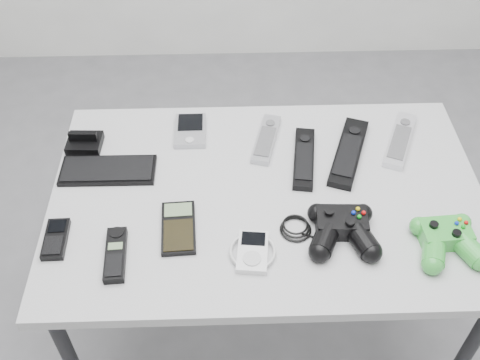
{
  "coord_description": "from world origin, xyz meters",
  "views": [
    {
      "loc": [
        -0.03,
        -0.86,
        1.7
      ],
      "look_at": [
        -0.01,
        0.09,
        0.72
      ],
      "focal_mm": 42.0,
      "sensor_mm": 36.0,
      "label": 1
    }
  ],
  "objects_px": {
    "remote_black_b": "(349,152)",
    "controller_green": "(448,238)",
    "controller_black": "(342,227)",
    "pda": "(190,130)",
    "remote_silver_a": "(266,139)",
    "mobile_phone": "(56,239)",
    "pda_keyboard": "(108,170)",
    "remote_black_a": "(304,158)",
    "remote_silver_b": "(400,140)",
    "mp3_player": "(253,251)",
    "desk": "(267,210)",
    "cordless_handset": "(116,254)",
    "calculator": "(178,227)"
  },
  "relations": [
    {
      "from": "remote_black_b",
      "to": "controller_green",
      "type": "height_order",
      "value": "controller_green"
    },
    {
      "from": "cordless_handset",
      "to": "mp3_player",
      "type": "bearing_deg",
      "value": -3.36
    },
    {
      "from": "remote_black_b",
      "to": "controller_black",
      "type": "relative_size",
      "value": 0.94
    },
    {
      "from": "remote_black_b",
      "to": "controller_black",
      "type": "height_order",
      "value": "controller_black"
    },
    {
      "from": "remote_black_b",
      "to": "mobile_phone",
      "type": "bearing_deg",
      "value": -139.69
    },
    {
      "from": "pda",
      "to": "remote_black_a",
      "type": "distance_m",
      "value": 0.32
    },
    {
      "from": "controller_black",
      "to": "cordless_handset",
      "type": "bearing_deg",
      "value": -172.26
    },
    {
      "from": "pda",
      "to": "controller_black",
      "type": "xyz_separation_m",
      "value": [
        0.35,
        -0.36,
        0.02
      ]
    },
    {
      "from": "remote_silver_a",
      "to": "remote_black_b",
      "type": "bearing_deg",
      "value": -1.37
    },
    {
      "from": "remote_black_b",
      "to": "mobile_phone",
      "type": "distance_m",
      "value": 0.75
    },
    {
      "from": "pda",
      "to": "mp3_player",
      "type": "relative_size",
      "value": 1.17
    },
    {
      "from": "mobile_phone",
      "to": "controller_black",
      "type": "relative_size",
      "value": 0.4
    },
    {
      "from": "pda",
      "to": "cordless_handset",
      "type": "height_order",
      "value": "cordless_handset"
    },
    {
      "from": "pda_keyboard",
      "to": "controller_black",
      "type": "distance_m",
      "value": 0.6
    },
    {
      "from": "desk",
      "to": "pda_keyboard",
      "type": "distance_m",
      "value": 0.41
    },
    {
      "from": "mp3_player",
      "to": "remote_black_b",
      "type": "bearing_deg",
      "value": 55.66
    },
    {
      "from": "remote_black_b",
      "to": "cordless_handset",
      "type": "distance_m",
      "value": 0.64
    },
    {
      "from": "controller_green",
      "to": "controller_black",
      "type": "bearing_deg",
      "value": 166.93
    },
    {
      "from": "remote_black_a",
      "to": "controller_black",
      "type": "xyz_separation_m",
      "value": [
        0.06,
        -0.24,
        0.02
      ]
    },
    {
      "from": "desk",
      "to": "controller_green",
      "type": "relative_size",
      "value": 6.46
    },
    {
      "from": "mobile_phone",
      "to": "mp3_player",
      "type": "bearing_deg",
      "value": -8.11
    },
    {
      "from": "desk",
      "to": "cordless_handset",
      "type": "relative_size",
      "value": 7.49
    },
    {
      "from": "pda_keyboard",
      "to": "mp3_player",
      "type": "distance_m",
      "value": 0.44
    },
    {
      "from": "pda_keyboard",
      "to": "remote_silver_a",
      "type": "bearing_deg",
      "value": 14.6
    },
    {
      "from": "mp3_player",
      "to": "calculator",
      "type": "bearing_deg",
      "value": 161.84
    },
    {
      "from": "pda",
      "to": "remote_silver_b",
      "type": "bearing_deg",
      "value": -5.98
    },
    {
      "from": "mobile_phone",
      "to": "calculator",
      "type": "xyz_separation_m",
      "value": [
        0.27,
        0.03,
        -0.0
      ]
    },
    {
      "from": "remote_silver_a",
      "to": "controller_green",
      "type": "bearing_deg",
      "value": -29.1
    },
    {
      "from": "desk",
      "to": "controller_black",
      "type": "xyz_separation_m",
      "value": [
        0.16,
        -0.13,
        0.09
      ]
    },
    {
      "from": "remote_silver_b",
      "to": "mp3_player",
      "type": "bearing_deg",
      "value": -115.77
    },
    {
      "from": "pda_keyboard",
      "to": "pda",
      "type": "xyz_separation_m",
      "value": [
        0.2,
        0.14,
        0.0
      ]
    },
    {
      "from": "remote_silver_b",
      "to": "controller_black",
      "type": "xyz_separation_m",
      "value": [
        -0.2,
        -0.31,
        0.02
      ]
    },
    {
      "from": "remote_black_a",
      "to": "controller_green",
      "type": "height_order",
      "value": "controller_green"
    },
    {
      "from": "remote_silver_b",
      "to": "controller_black",
      "type": "relative_size",
      "value": 0.8
    },
    {
      "from": "mobile_phone",
      "to": "remote_silver_b",
      "type": "bearing_deg",
      "value": 18.07
    },
    {
      "from": "desk",
      "to": "remote_silver_a",
      "type": "height_order",
      "value": "remote_silver_a"
    },
    {
      "from": "remote_silver_a",
      "to": "remote_black_a",
      "type": "xyz_separation_m",
      "value": [
        0.09,
        -0.08,
        0.0
      ]
    },
    {
      "from": "cordless_handset",
      "to": "controller_green",
      "type": "xyz_separation_m",
      "value": [
        0.73,
        0.01,
        0.02
      ]
    },
    {
      "from": "remote_black_a",
      "to": "controller_green",
      "type": "bearing_deg",
      "value": -36.66
    },
    {
      "from": "desk",
      "to": "controller_black",
      "type": "relative_size",
      "value": 3.85
    },
    {
      "from": "remote_black_a",
      "to": "controller_black",
      "type": "height_order",
      "value": "controller_black"
    },
    {
      "from": "remote_silver_a",
      "to": "cordless_handset",
      "type": "distance_m",
      "value": 0.51
    },
    {
      "from": "remote_silver_a",
      "to": "calculator",
      "type": "relative_size",
      "value": 1.23
    },
    {
      "from": "pda",
      "to": "remote_silver_a",
      "type": "relative_size",
      "value": 0.69
    },
    {
      "from": "cordless_handset",
      "to": "calculator",
      "type": "xyz_separation_m",
      "value": [
        0.13,
        0.07,
        -0.0
      ]
    },
    {
      "from": "pda",
      "to": "remote_silver_a",
      "type": "height_order",
      "value": "same"
    },
    {
      "from": "remote_silver_b",
      "to": "mp3_player",
      "type": "distance_m",
      "value": 0.54
    },
    {
      "from": "pda",
      "to": "controller_green",
      "type": "relative_size",
      "value": 0.79
    },
    {
      "from": "pda_keyboard",
      "to": "calculator",
      "type": "relative_size",
      "value": 1.57
    },
    {
      "from": "remote_silver_a",
      "to": "mp3_player",
      "type": "distance_m",
      "value": 0.37
    }
  ]
}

